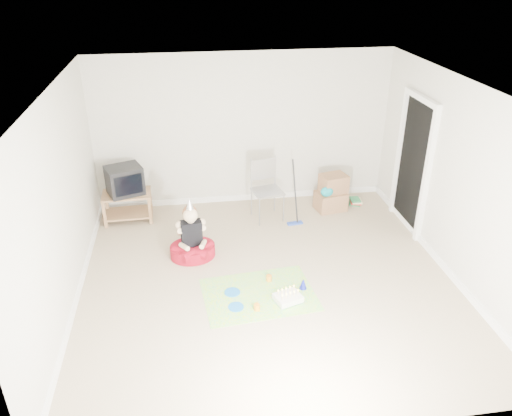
{
  "coord_description": "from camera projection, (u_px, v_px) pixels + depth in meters",
  "views": [
    {
      "loc": [
        -0.98,
        -5.52,
        3.97
      ],
      "look_at": [
        -0.1,
        0.4,
        0.9
      ],
      "focal_mm": 35.0,
      "sensor_mm": 36.0,
      "label": 1
    }
  ],
  "objects": [
    {
      "name": "tv_stand",
      "position": [
        128.0,
        204.0,
        8.19
      ],
      "size": [
        0.79,
        0.51,
        0.48
      ],
      "color": "#966A43",
      "rests_on": "ground"
    },
    {
      "name": "floor_mop",
      "position": [
        295.0,
        210.0,
        8.07
      ],
      "size": [
        0.26,
        0.34,
        1.02
      ],
      "color": "#2241AE",
      "rests_on": "ground"
    },
    {
      "name": "orange_cup_far",
      "position": [
        257.0,
        307.0,
        6.19
      ],
      "size": [
        0.1,
        0.1,
        0.09
      ],
      "primitive_type": "cylinder",
      "rotation": [
        0.0,
        0.0,
        0.4
      ],
      "color": "orange",
      "rests_on": "party_mat"
    },
    {
      "name": "blue_plate_near",
      "position": [
        232.0,
        292.0,
        6.52
      ],
      "size": [
        0.26,
        0.26,
        0.01
      ],
      "primitive_type": "cylinder",
      "rotation": [
        0.0,
        0.0,
        0.31
      ],
      "color": "blue",
      "rests_on": "party_mat"
    },
    {
      "name": "crt_tv",
      "position": [
        125.0,
        180.0,
        8.0
      ],
      "size": [
        0.66,
        0.6,
        0.46
      ],
      "primitive_type": "cube",
      "rotation": [
        0.0,
        0.0,
        0.36
      ],
      "color": "black",
      "rests_on": "tv_stand"
    },
    {
      "name": "party_mat",
      "position": [
        259.0,
        294.0,
        6.5
      ],
      "size": [
        1.52,
        1.16,
        0.01
      ],
      "primitive_type": "cube",
      "rotation": [
        0.0,
        0.0,
        0.09
      ],
      "color": "#EC3192",
      "rests_on": "ground"
    },
    {
      "name": "orange_cup_near",
      "position": [
        269.0,
        278.0,
        6.74
      ],
      "size": [
        0.1,
        0.1,
        0.09
      ],
      "primitive_type": "cylinder",
      "rotation": [
        0.0,
        0.0,
        0.49
      ],
      "color": "orange",
      "rests_on": "party_mat"
    },
    {
      "name": "seated_woman",
      "position": [
        192.0,
        244.0,
        7.23
      ],
      "size": [
        0.72,
        0.72,
        0.94
      ],
      "color": "maroon",
      "rests_on": "ground"
    },
    {
      "name": "blue_plate_far",
      "position": [
        236.0,
        307.0,
        6.25
      ],
      "size": [
        0.23,
        0.23,
        0.01
      ],
      "primitive_type": "cylinder",
      "rotation": [
        0.0,
        0.0,
        -0.18
      ],
      "color": "blue",
      "rests_on": "party_mat"
    },
    {
      "name": "cardboard_boxes",
      "position": [
        331.0,
        193.0,
        8.53
      ],
      "size": [
        0.57,
        0.48,
        0.62
      ],
      "color": "#956948",
      "rests_on": "ground"
    },
    {
      "name": "book_pile",
      "position": [
        356.0,
        201.0,
        8.82
      ],
      "size": [
        0.26,
        0.3,
        0.11
      ],
      "color": "#287A46",
      "rests_on": "ground"
    },
    {
      "name": "ground",
      "position": [
        268.0,
        279.0,
        6.8
      ],
      "size": [
        5.0,
        5.0,
        0.0
      ],
      "primitive_type": "plane",
      "color": "tan",
      "rests_on": "ground"
    },
    {
      "name": "blue_party_hat",
      "position": [
        303.0,
        284.0,
        6.57
      ],
      "size": [
        0.1,
        0.1,
        0.15
      ],
      "primitive_type": "cone",
      "rotation": [
        0.0,
        0.0,
        -0.03
      ],
      "color": "#1C25C6",
      "rests_on": "party_mat"
    },
    {
      "name": "folding_chair",
      "position": [
        267.0,
        191.0,
        8.14
      ],
      "size": [
        0.54,
        0.52,
        1.02
      ],
      "color": "#9C9DA2",
      "rests_on": "ground"
    },
    {
      "name": "doorway_recess",
      "position": [
        413.0,
        166.0,
        7.71
      ],
      "size": [
        0.02,
        0.9,
        2.05
      ],
      "primitive_type": "cube",
      "color": "black",
      "rests_on": "ground"
    },
    {
      "name": "birthday_cake",
      "position": [
        288.0,
        298.0,
        6.35
      ],
      "size": [
        0.39,
        0.35,
        0.15
      ],
      "color": "silver",
      "rests_on": "party_mat"
    }
  ]
}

